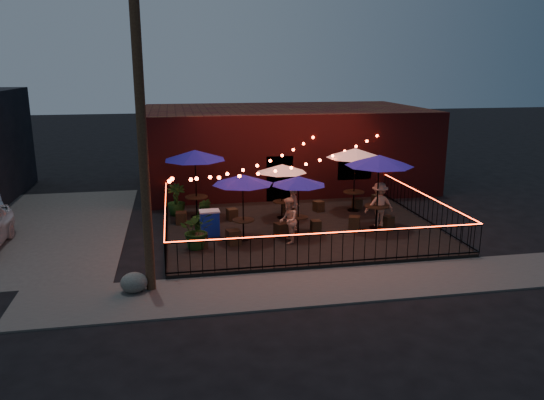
{
  "coord_description": "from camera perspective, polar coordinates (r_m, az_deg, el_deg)",
  "views": [
    {
      "loc": [
        -4.61,
        -16.72,
        6.11
      ],
      "look_at": [
        -1.17,
        1.67,
        1.34
      ],
      "focal_mm": 35.0,
      "sensor_mm": 36.0,
      "label": 1
    }
  ],
  "objects": [
    {
      "name": "patron_a",
      "position": [
        19.7,
        2.39,
        -0.87
      ],
      "size": [
        0.44,
        0.62,
        1.61
      ],
      "primitive_type": "imported",
      "rotation": [
        0.0,
        0.0,
        1.47
      ],
      "color": "#E0A990",
      "rests_on": "patio"
    },
    {
      "name": "fence_right",
      "position": [
        21.74,
        16.02,
        -0.77
      ],
      "size": [
        0.04,
        8.0,
        1.04
      ],
      "rotation": [
        0.0,
        0.0,
        1.57
      ],
      "color": "black",
      "rests_on": "patio"
    },
    {
      "name": "cafe_table_1",
      "position": [
        21.14,
        -8.3,
        4.72
      ],
      "size": [
        3.26,
        3.26,
        2.73
      ],
      "rotation": [
        0.0,
        0.0,
        -0.41
      ],
      "color": "black",
      "rests_on": "patio"
    },
    {
      "name": "cooler",
      "position": [
        19.12,
        -6.72,
        -2.45
      ],
      "size": [
        0.73,
        0.54,
        0.94
      ],
      "rotation": [
        0.0,
        0.0,
        0.04
      ],
      "color": "#132DBB",
      "rests_on": "patio"
    },
    {
      "name": "utility_pole",
      "position": [
        14.3,
        -13.72,
        5.42
      ],
      "size": [
        0.26,
        0.26,
        8.0
      ],
      "primitive_type": "cylinder",
      "color": "#321D14",
      "rests_on": "ground"
    },
    {
      "name": "ground",
      "position": [
        18.39,
        4.55,
        -5.14
      ],
      "size": [
        110.0,
        110.0,
        0.0
      ],
      "primitive_type": "plane",
      "color": "black",
      "rests_on": "ground"
    },
    {
      "name": "boulder",
      "position": [
        15.19,
        -14.63,
        -8.59
      ],
      "size": [
        0.95,
        0.86,
        0.63
      ],
      "primitive_type": "ellipsoid",
      "rotation": [
        0.0,
        0.0,
        -0.23
      ],
      "color": "#41413D",
      "rests_on": "ground"
    },
    {
      "name": "potted_shrub_c",
      "position": [
        21.87,
        -10.26,
        0.01
      ],
      "size": [
        0.8,
        0.8,
        1.29
      ],
      "primitive_type": "imported",
      "rotation": [
        0.0,
        0.0,
        0.12
      ],
      "color": "#1A4110",
      "rests_on": "patio"
    },
    {
      "name": "bistro_chair_8",
      "position": [
        20.12,
        8.84,
        -2.39
      ],
      "size": [
        0.52,
        0.52,
        0.47
      ],
      "primitive_type": "cube",
      "rotation": [
        0.0,
        0.0,
        -0.41
      ],
      "color": "black",
      "rests_on": "patio"
    },
    {
      "name": "fence_left",
      "position": [
        19.5,
        -11.34,
        -2.2
      ],
      "size": [
        0.04,
        8.0,
        1.04
      ],
      "rotation": [
        0.0,
        0.0,
        1.57
      ],
      "color": "black",
      "rests_on": "patio"
    },
    {
      "name": "patio",
      "position": [
        20.2,
        3.08,
        -3.09
      ],
      "size": [
        10.0,
        8.0,
        0.15
      ],
      "primitive_type": "cube",
      "color": "black",
      "rests_on": "ground"
    },
    {
      "name": "cafe_table_0",
      "position": [
        18.17,
        -3.17,
        2.13
      ],
      "size": [
        2.27,
        2.27,
        2.34
      ],
      "rotation": [
        0.0,
        0.0,
        0.08
      ],
      "color": "black",
      "rests_on": "patio"
    },
    {
      "name": "cafe_table_4",
      "position": [
        19.82,
        11.46,
        4.09
      ],
      "size": [
        3.3,
        3.3,
        2.78
      ],
      "rotation": [
        0.0,
        0.0,
        -0.39
      ],
      "color": "black",
      "rests_on": "patio"
    },
    {
      "name": "potted_shrub_a",
      "position": [
        17.83,
        -8.06,
        -3.19
      ],
      "size": [
        1.24,
        1.1,
        1.28
      ],
      "primitive_type": "imported",
      "rotation": [
        0.0,
        0.0,
        0.09
      ],
      "color": "#1B3A13",
      "rests_on": "patio"
    },
    {
      "name": "cafe_table_3",
      "position": [
        20.88,
        1.08,
        3.35
      ],
      "size": [
        2.55,
        2.55,
        2.18
      ],
      "rotation": [
        0.0,
        0.0,
        0.36
      ],
      "color": "black",
      "rests_on": "patio"
    },
    {
      "name": "patron_b",
      "position": [
        18.16,
        1.77,
        -2.2
      ],
      "size": [
        0.77,
        0.89,
        1.6
      ],
      "primitive_type": "imported",
      "rotation": [
        0.0,
        0.0,
        -1.8
      ],
      "color": "#DAA391",
      "rests_on": "patio"
    },
    {
      "name": "bistro_chair_0",
      "position": [
        18.0,
        -7.57,
        -4.34
      ],
      "size": [
        0.42,
        0.42,
        0.48
      ],
      "primitive_type": "cube",
      "rotation": [
        0.0,
        0.0,
        -0.02
      ],
      "color": "black",
      "rests_on": "patio"
    },
    {
      "name": "brick_building",
      "position": [
        27.6,
        1.25,
        5.74
      ],
      "size": [
        14.0,
        8.0,
        4.0
      ],
      "color": "#3C1011",
      "rests_on": "ground"
    },
    {
      "name": "cafe_table_2",
      "position": [
        18.73,
        2.89,
        2.01
      ],
      "size": [
        2.2,
        2.2,
        2.16
      ],
      "rotation": [
        0.0,
        0.0,
        0.13
      ],
      "color": "black",
      "rests_on": "patio"
    },
    {
      "name": "festoon_lights",
      "position": [
        19.11,
        0.44,
        3.48
      ],
      "size": [
        10.02,
        8.72,
        1.32
      ],
      "color": "red",
      "rests_on": "ground"
    },
    {
      "name": "bistro_chair_2",
      "position": [
        20.74,
        -9.73,
        -1.92
      ],
      "size": [
        0.43,
        0.43,
        0.48
      ],
      "primitive_type": "cube",
      "rotation": [
        0.0,
        0.0,
        -0.08
      ],
      "color": "black",
      "rests_on": "patio"
    },
    {
      "name": "patron_c",
      "position": [
        20.39,
        11.47,
        -0.49
      ],
      "size": [
        1.1,
        0.63,
        1.7
      ],
      "primitive_type": "imported",
      "rotation": [
        0.0,
        0.0,
        3.14
      ],
      "color": "tan",
      "rests_on": "patio"
    },
    {
      "name": "bistro_chair_4",
      "position": [
        18.98,
        1.0,
        -3.21
      ],
      "size": [
        0.55,
        0.55,
        0.49
      ],
      "primitive_type": "cube",
      "rotation": [
        0.0,
        0.0,
        0.4
      ],
      "color": "black",
      "rests_on": "patio"
    },
    {
      "name": "cafe_table_5",
      "position": [
        22.12,
        8.95,
        4.93
      ],
      "size": [
        2.89,
        2.89,
        2.65
      ],
      "rotation": [
        0.0,
        0.0,
        -0.23
      ],
      "color": "black",
      "rests_on": "patio"
    },
    {
      "name": "bistro_chair_5",
      "position": [
        19.64,
        4.73,
        -2.77
      ],
      "size": [
        0.35,
        0.35,
        0.41
      ],
      "primitive_type": "cube",
      "rotation": [
        0.0,
        0.0,
        3.15
      ],
      "color": "black",
      "rests_on": "patio"
    },
    {
      "name": "bistro_chair_7",
      "position": [
        22.31,
        5.03,
        -0.66
      ],
      "size": [
        0.47,
        0.47,
        0.44
      ],
      "primitive_type": "cube",
      "rotation": [
        0.0,
        0.0,
        3.5
      ],
      "color": "black",
      "rests_on": "patio"
    },
    {
      "name": "sidewalk",
      "position": [
        15.48,
        7.71,
        -8.97
      ],
      "size": [
        18.0,
        2.5,
        0.05
      ],
      "primitive_type": "cube",
      "color": "#3F3C3A",
      "rests_on": "ground"
    },
    {
      "name": "bistro_chair_11",
      "position": [
        23.6,
        11.27,
        -0.01
      ],
      "size": [
        0.46,
        0.46,
        0.47
      ],
      "primitive_type": "cube",
      "rotation": [
        0.0,
        0.0,
        3.3
      ],
      "color": "black",
      "rests_on": "patio"
    },
    {
      "name": "bistro_chair_1",
      "position": [
        18.18,
        -4.17,
        -4.01
      ],
      "size": [
        0.52,
        0.52,
        0.51
      ],
      "primitive_type": "cube",
      "rotation": [
        0.0,
        0.0,
        3.37
      ],
      "color": "black",
      "rests_on": "patio"
    },
    {
      "name": "fence_front",
      "position": [
        16.36,
        6.42,
        -5.23
      ],
      "size": [
        10.0,
        0.04,
        1.04
      ],
      "color": "black",
      "rests_on": "patio"
    },
    {
      "name": "potted_shrub_b",
      "position": [
        19.61,
        -7.57,
        -1.6
      ],
      "size": [
        0.69,
        0.56,
        1.25
      ],
      "primitive_type": "imported",
      "rotation": [
        0.0,
        0.0,
        0.0
      ],
      "color": "#193B0F",
      "rests_on": "patio"
    },
    {
      "name": "bistro_chair_3",
      "position": [
        21.03,
        -4.32,
        -1.55
      ],
      "size": [
        0.46,
        0.46,
        0.46
      ],
      "primitive_type": "cube",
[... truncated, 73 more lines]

